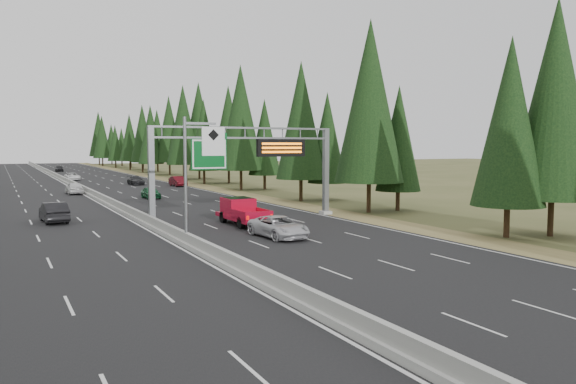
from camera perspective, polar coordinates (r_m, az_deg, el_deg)
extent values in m
cube|color=black|center=(89.34, -20.80, 0.38)|extent=(32.00, 260.00, 0.08)
cube|color=olive|center=(93.09, -9.85, 0.78)|extent=(3.60, 260.00, 0.06)
cube|color=gray|center=(89.32, -20.80, 0.51)|extent=(0.70, 260.00, 0.30)
cube|color=gray|center=(89.30, -20.81, 0.76)|extent=(0.30, 260.00, 0.60)
cube|color=slate|center=(44.87, -13.71, 1.61)|extent=(0.45, 0.45, 7.80)
cube|color=gray|center=(45.21, -13.62, -3.14)|extent=(0.90, 0.90, 0.30)
cube|color=slate|center=(51.01, 3.85, 2.09)|extent=(0.45, 0.45, 7.80)
cube|color=gray|center=(51.32, 3.83, -2.09)|extent=(0.90, 0.90, 0.30)
cube|color=slate|center=(47.35, -4.39, 6.51)|extent=(15.85, 0.35, 0.16)
cube|color=slate|center=(47.33, -4.39, 5.50)|extent=(15.85, 0.35, 0.16)
cube|color=#054C19|center=(45.90, -8.02, 3.83)|extent=(3.00, 0.10, 2.50)
cube|color=silver|center=(45.85, -8.00, 3.83)|extent=(2.85, 0.02, 2.35)
cube|color=#054C19|center=(46.25, -6.87, 5.71)|extent=(1.10, 0.10, 0.45)
cube|color=black|center=(48.41, -0.72, 4.51)|extent=(4.50, 0.40, 1.50)
cube|color=orange|center=(48.22, -0.60, 4.93)|extent=(3.80, 0.02, 0.18)
cube|color=orange|center=(48.21, -0.60, 4.51)|extent=(3.80, 0.02, 0.18)
cube|color=orange|center=(48.22, -0.60, 4.09)|extent=(3.80, 0.02, 0.18)
cylinder|color=slate|center=(35.14, -10.37, 1.02)|extent=(0.20, 0.20, 8.00)
cube|color=gray|center=(35.60, -10.28, -5.26)|extent=(0.50, 0.50, 0.20)
cube|color=slate|center=(35.40, -8.90, 6.89)|extent=(2.00, 0.15, 0.15)
cube|color=silver|center=(35.53, -7.59, 5.12)|extent=(1.50, 0.06, 1.80)
cylinder|color=black|center=(41.46, 21.33, -2.82)|extent=(0.40, 0.40, 2.19)
cone|color=black|center=(41.17, 21.62, 6.69)|extent=(4.94, 4.94, 11.52)
cylinder|color=black|center=(43.21, 25.12, -2.36)|extent=(0.40, 0.40, 2.63)
cone|color=black|center=(43.04, 25.51, 8.57)|extent=(5.92, 5.92, 13.81)
cylinder|color=black|center=(53.63, 8.20, -0.53)|extent=(0.40, 0.40, 2.89)
cone|color=black|center=(53.57, 8.31, 9.14)|extent=(6.51, 6.51, 15.18)
cylinder|color=black|center=(55.69, 11.08, -0.87)|extent=(0.40, 0.40, 1.94)
cone|color=black|center=(55.44, 11.18, 5.38)|extent=(4.36, 4.36, 10.18)
cylinder|color=black|center=(64.21, 1.32, 0.22)|extent=(0.40, 0.40, 2.54)
cone|color=black|center=(64.08, 1.33, 7.31)|extent=(5.72, 5.72, 13.34)
cylinder|color=black|center=(65.54, 3.97, 0.06)|extent=(0.40, 0.40, 2.00)
cone|color=black|center=(65.33, 4.00, 5.53)|extent=(4.50, 4.50, 10.50)
cylinder|color=black|center=(80.75, -4.79, 1.23)|extent=(0.40, 0.40, 2.85)
cone|color=black|center=(80.70, -4.83, 7.56)|extent=(6.42, 6.42, 14.97)
cylinder|color=black|center=(81.65, -2.38, 1.02)|extent=(0.40, 0.40, 2.09)
cone|color=black|center=(81.49, -2.40, 5.61)|extent=(4.71, 4.71, 10.99)
cylinder|color=black|center=(94.35, -8.51, 1.51)|extent=(0.40, 0.40, 2.24)
cone|color=black|center=(94.22, -8.56, 5.76)|extent=(5.03, 5.03, 11.75)
cylinder|color=black|center=(95.87, -6.03, 1.70)|extent=(0.40, 0.40, 2.64)
cone|color=black|center=(95.80, -6.07, 6.63)|extent=(5.93, 5.93, 13.84)
cylinder|color=black|center=(107.14, -10.53, 2.01)|extent=(0.40, 0.40, 2.82)
cone|color=black|center=(107.10, -10.61, 6.73)|extent=(6.35, 6.35, 14.81)
cylinder|color=black|center=(109.01, -8.99, 2.11)|extent=(0.40, 0.40, 2.95)
cone|color=black|center=(108.99, -9.05, 6.95)|extent=(6.63, 6.63, 15.47)
cylinder|color=black|center=(125.45, -13.72, 2.25)|extent=(0.40, 0.40, 2.43)
cone|color=black|center=(125.38, -13.79, 5.72)|extent=(5.46, 5.46, 12.75)
cylinder|color=black|center=(125.30, -11.93, 2.35)|extent=(0.40, 0.40, 2.75)
cone|color=black|center=(125.26, -11.99, 6.28)|extent=(6.18, 6.18, 14.42)
cylinder|color=black|center=(138.28, -14.56, 2.45)|extent=(0.40, 0.40, 2.42)
cone|color=black|center=(138.20, -14.62, 5.58)|extent=(5.44, 5.44, 12.70)
cylinder|color=black|center=(140.79, -13.09, 2.51)|extent=(0.40, 0.40, 2.43)
cone|color=black|center=(140.72, -13.15, 5.60)|extent=(5.46, 5.46, 12.73)
cylinder|color=black|center=(152.87, -15.74, 2.61)|extent=(0.40, 0.40, 2.35)
cone|color=black|center=(152.80, -15.80, 5.36)|extent=(5.29, 5.29, 12.35)
cylinder|color=black|center=(153.96, -14.51, 2.73)|extent=(0.40, 0.40, 2.76)
cone|color=black|center=(153.93, -14.57, 5.93)|extent=(6.21, 6.21, 14.48)
cylinder|color=black|center=(169.33, -17.09, 2.70)|extent=(0.40, 0.40, 1.98)
cone|color=black|center=(169.25, -17.15, 4.79)|extent=(4.45, 4.45, 10.37)
cylinder|color=black|center=(170.04, -15.67, 2.77)|extent=(0.40, 0.40, 2.15)
cone|color=black|center=(169.96, -15.72, 5.03)|extent=(4.83, 4.83, 11.28)
cylinder|color=black|center=(184.55, -18.31, 2.90)|extent=(0.40, 0.40, 2.52)
cone|color=black|center=(184.50, -18.37, 5.34)|extent=(5.66, 5.66, 13.21)
cylinder|color=black|center=(184.16, -16.51, 2.85)|extent=(0.40, 0.40, 1.92)
cone|color=black|center=(184.08, -16.55, 4.72)|extent=(4.33, 4.33, 10.10)
cylinder|color=black|center=(199.22, -18.62, 3.06)|extent=(0.40, 0.40, 2.86)
cone|color=black|center=(199.21, -18.69, 5.63)|extent=(6.43, 6.43, 15.00)
cylinder|color=black|center=(200.95, -17.45, 3.01)|extent=(0.40, 0.40, 2.22)
cone|color=black|center=(200.89, -17.50, 4.99)|extent=(4.99, 4.99, 11.64)
imported|color=#BAB9BE|center=(38.21, -0.96, -3.55)|extent=(2.79, 5.41, 1.46)
cylinder|color=black|center=(42.33, -4.78, -3.13)|extent=(0.34, 0.91, 0.91)
cylinder|color=black|center=(43.11, -2.40, -2.98)|extent=(0.34, 0.91, 0.91)
cylinder|color=black|center=(45.79, -6.60, -2.55)|extent=(0.34, 0.91, 0.91)
cylinder|color=black|center=(46.51, -4.37, -2.42)|extent=(0.34, 0.91, 0.91)
cube|color=#B90B27|center=(44.45, -4.59, -2.53)|extent=(2.28, 6.38, 0.34)
cube|color=#B90B27|center=(45.30, -5.10, -1.38)|extent=(2.16, 2.51, 1.25)
cube|color=black|center=(45.26, -5.11, -0.95)|extent=(1.94, 2.16, 0.63)
cube|color=#B90B27|center=(42.42, -5.04, -2.34)|extent=(0.11, 2.73, 0.68)
cube|color=#B90B27|center=(43.29, -2.39, -2.18)|extent=(0.11, 2.73, 0.68)
cube|color=#B90B27|center=(41.60, -2.94, -2.47)|extent=(2.28, 0.11, 0.68)
imported|color=#13562B|center=(68.48, -13.77, -0.06)|extent=(1.71, 4.09, 1.38)
imported|color=#500B12|center=(88.27, -11.12, 1.08)|extent=(1.75, 4.71, 1.54)
imported|color=black|center=(93.28, -15.21, 1.15)|extent=(2.11, 4.83, 1.38)
imported|color=white|center=(108.89, -21.06, 1.47)|extent=(2.53, 4.97, 1.35)
imported|color=black|center=(147.63, -22.22, 2.23)|extent=(1.84, 4.33, 1.46)
imported|color=black|center=(49.60, -22.69, -1.90)|extent=(2.05, 5.10, 1.65)
imported|color=silver|center=(77.54, -20.90, 0.39)|extent=(1.97, 4.70, 1.59)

